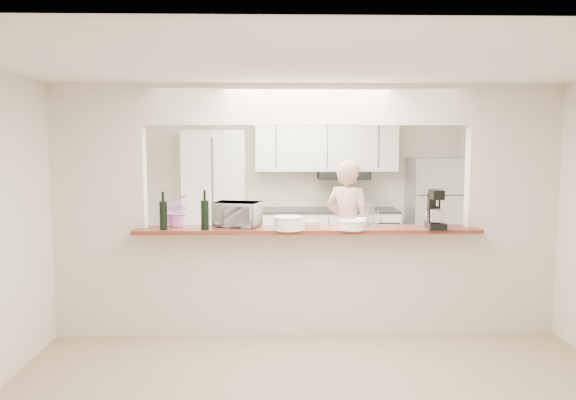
{
  "coord_description": "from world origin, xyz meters",
  "views": [
    {
      "loc": [
        -0.33,
        -5.55,
        1.94
      ],
      "look_at": [
        -0.18,
        0.3,
        1.33
      ],
      "focal_mm": 35.0,
      "sensor_mm": 36.0,
      "label": 1
    }
  ],
  "objects_px": {
    "toaster_oven": "(237,214)",
    "stand_mixer": "(435,211)",
    "person": "(348,228)",
    "refrigerator": "(434,215)"
  },
  "relations": [
    {
      "from": "stand_mixer",
      "to": "person",
      "type": "bearing_deg",
      "value": 112.52
    },
    {
      "from": "toaster_oven",
      "to": "person",
      "type": "bearing_deg",
      "value": 62.43
    },
    {
      "from": "person",
      "to": "refrigerator",
      "type": "bearing_deg",
      "value": -104.59
    },
    {
      "from": "refrigerator",
      "to": "person",
      "type": "height_order",
      "value": "person"
    },
    {
      "from": "stand_mixer",
      "to": "person",
      "type": "xyz_separation_m",
      "value": [
        -0.65,
        1.56,
        -0.41
      ]
    },
    {
      "from": "toaster_oven",
      "to": "stand_mixer",
      "type": "bearing_deg",
      "value": 10.32
    },
    {
      "from": "person",
      "to": "toaster_oven",
      "type": "bearing_deg",
      "value": 81.88
    },
    {
      "from": "refrigerator",
      "to": "toaster_oven",
      "type": "bearing_deg",
      "value": -136.61
    },
    {
      "from": "refrigerator",
      "to": "person",
      "type": "bearing_deg",
      "value": -139.84
    },
    {
      "from": "refrigerator",
      "to": "stand_mixer",
      "type": "height_order",
      "value": "refrigerator"
    }
  ]
}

